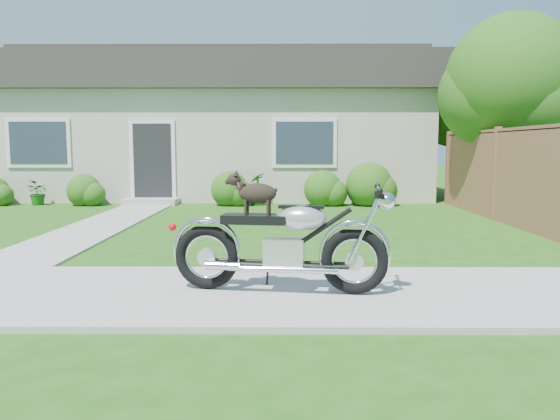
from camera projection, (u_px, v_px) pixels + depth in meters
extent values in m
plane|color=#235114|center=(92.00, 294.00, 5.57)|extent=(80.00, 80.00, 0.00)
cube|color=#9E9B93|center=(92.00, 292.00, 5.57)|extent=(24.00, 2.20, 0.04)
cube|color=#9E9B93|center=(105.00, 224.00, 10.55)|extent=(1.20, 8.00, 0.03)
cube|color=beige|center=(222.00, 147.00, 17.32)|extent=(12.00, 6.00, 3.00)
cube|color=#2D2B28|center=(221.00, 82.00, 17.09)|extent=(12.60, 6.60, 1.00)
cube|color=#2D2B28|center=(221.00, 60.00, 17.01)|extent=(12.60, 2.00, 0.60)
cube|color=black|center=(153.00, 164.00, 14.37)|extent=(1.00, 0.06, 2.10)
cube|color=#9E9B93|center=(151.00, 202.00, 14.13)|extent=(1.40, 0.70, 0.16)
cube|color=#2D3847|center=(38.00, 143.00, 14.33)|extent=(1.70, 0.05, 1.30)
cube|color=#2D3847|center=(304.00, 143.00, 14.28)|extent=(1.70, 0.05, 1.30)
cube|color=brown|center=(496.00, 176.00, 11.13)|extent=(0.08, 6.50, 1.80)
cube|color=brown|center=(448.00, 168.00, 14.36)|extent=(0.12, 0.12, 1.90)
cube|color=brown|center=(496.00, 174.00, 11.13)|extent=(0.12, 0.12, 1.90)
cube|color=brown|center=(498.00, 131.00, 11.03)|extent=(0.08, 6.50, 0.08)
cylinder|color=#3D2B1C|center=(508.00, 159.00, 12.46)|extent=(0.28, 0.28, 2.43)
sphere|color=#2C5917|center=(512.00, 79.00, 12.25)|extent=(2.92, 2.92, 2.92)
sphere|color=#2C5917|center=(535.00, 100.00, 12.01)|extent=(2.14, 2.14, 2.14)
cylinder|color=#3D2B1C|center=(470.00, 157.00, 15.69)|extent=(0.28, 0.28, 2.38)
sphere|color=#2C5917|center=(473.00, 95.00, 15.48)|extent=(2.86, 2.86, 2.86)
sphere|color=#2C5917|center=(490.00, 112.00, 15.24)|extent=(2.10, 2.10, 2.10)
sphere|color=#2C5917|center=(230.00, 190.00, 13.96)|extent=(0.95, 0.95, 0.95)
sphere|color=#2C5917|center=(323.00, 189.00, 13.95)|extent=(0.97, 0.97, 0.97)
sphere|color=#2C5917|center=(369.00, 186.00, 13.93)|extent=(1.20, 1.20, 1.20)
sphere|color=#2C5917|center=(84.00, 191.00, 13.99)|extent=(0.86, 0.86, 0.86)
imported|color=#1C5516|center=(38.00, 192.00, 14.06)|extent=(0.78, 0.77, 0.65)
imported|color=#326B1D|center=(258.00, 189.00, 14.01)|extent=(0.59, 0.59, 0.84)
torus|color=black|center=(354.00, 261.00, 5.38)|extent=(0.68, 0.20, 0.67)
torus|color=black|center=(207.00, 257.00, 5.59)|extent=(0.68, 0.20, 0.67)
cube|color=silver|center=(284.00, 254.00, 5.47)|extent=(0.43, 0.29, 0.30)
ellipsoid|color=silver|center=(301.00, 218.00, 5.40)|extent=(0.54, 0.36, 0.26)
cube|color=black|center=(255.00, 219.00, 5.47)|extent=(0.68, 0.34, 0.09)
cube|color=silver|center=(355.00, 227.00, 5.34)|extent=(0.32, 0.18, 0.03)
cube|color=silver|center=(206.00, 224.00, 5.55)|extent=(0.32, 0.18, 0.03)
cylinder|color=silver|center=(379.00, 188.00, 5.27)|extent=(0.11, 0.60, 0.03)
sphere|color=silver|center=(387.00, 201.00, 5.27)|extent=(0.19, 0.19, 0.17)
cylinder|color=silver|center=(282.00, 270.00, 5.36)|extent=(1.10, 0.21, 0.06)
ellipsoid|color=black|center=(257.00, 193.00, 5.44)|extent=(0.40, 0.23, 0.20)
sphere|color=black|center=(234.00, 180.00, 5.45)|extent=(0.14, 0.14, 0.12)
cylinder|color=black|center=(247.00, 206.00, 5.51)|extent=(0.04, 0.04, 0.16)
cylinder|color=black|center=(246.00, 207.00, 5.42)|extent=(0.04, 0.04, 0.16)
cylinder|color=black|center=(269.00, 206.00, 5.48)|extent=(0.04, 0.04, 0.16)
cylinder|color=black|center=(268.00, 207.00, 5.39)|extent=(0.04, 0.04, 0.16)
torus|color=#A72C63|center=(240.00, 185.00, 5.45)|extent=(0.07, 0.11, 0.10)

